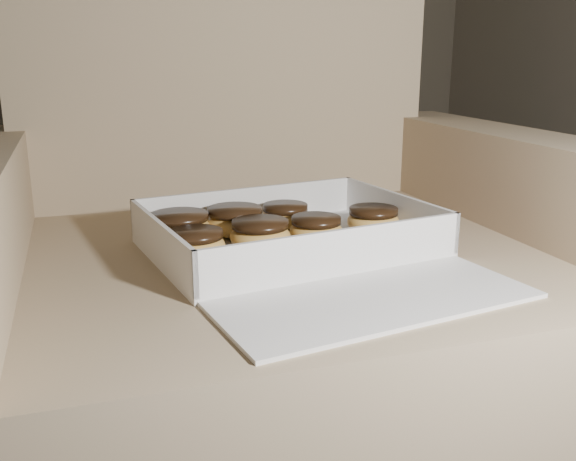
{
  "coord_description": "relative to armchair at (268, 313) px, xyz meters",
  "views": [
    {
      "loc": [
        0.39,
        -0.32,
        0.7
      ],
      "look_at": [
        0.66,
        0.48,
        0.46
      ],
      "focal_mm": 40.0,
      "sensor_mm": 36.0,
      "label": 1
    }
  ],
  "objects": [
    {
      "name": "armchair",
      "position": [
        0.0,
        0.0,
        0.0
      ],
      "size": [
        0.92,
        0.78,
        0.96
      ],
      "color": "#8D7A5A",
      "rests_on": "floor"
    },
    {
      "name": "donut_e",
      "position": [
        -0.13,
        -0.03,
        0.16
      ],
      "size": [
        0.09,
        0.09,
        0.04
      ],
      "color": "gold",
      "rests_on": "bakery_box"
    },
    {
      "name": "crumb_b",
      "position": [
        0.17,
        -0.09,
        0.14
      ],
      "size": [
        0.01,
        0.01,
        0.0
      ],
      "primitive_type": "ellipsoid",
      "color": "black",
      "rests_on": "bakery_box"
    },
    {
      "name": "donut_c",
      "position": [
        0.03,
        -0.0,
        0.16
      ],
      "size": [
        0.07,
        0.07,
        0.04
      ],
      "color": "gold",
      "rests_on": "bakery_box"
    },
    {
      "name": "crumb_c",
      "position": [
        -0.12,
        -0.22,
        0.14
      ],
      "size": [
        0.01,
        0.01,
        0.0
      ],
      "primitive_type": "ellipsoid",
      "color": "black",
      "rests_on": "bakery_box"
    },
    {
      "name": "donut_a",
      "position": [
        0.14,
        -0.07,
        0.16
      ],
      "size": [
        0.08,
        0.08,
        0.04
      ],
      "color": "gold",
      "rests_on": "bakery_box"
    },
    {
      "name": "donut_b",
      "position": [
        0.05,
        -0.09,
        0.16
      ],
      "size": [
        0.07,
        0.07,
        0.04
      ],
      "color": "gold",
      "rests_on": "bakery_box"
    },
    {
      "name": "donut_f",
      "position": [
        -0.04,
        -0.1,
        0.16
      ],
      "size": [
        0.08,
        0.08,
        0.04
      ],
      "color": "gold",
      "rests_on": "bakery_box"
    },
    {
      "name": "donut_d",
      "position": [
        -0.05,
        -0.02,
        0.16
      ],
      "size": [
        0.08,
        0.08,
        0.04
      ],
      "color": "gold",
      "rests_on": "bakery_box"
    },
    {
      "name": "crumb_e",
      "position": [
        -0.04,
        -0.1,
        0.14
      ],
      "size": [
        0.01,
        0.01,
        0.0
      ],
      "primitive_type": "ellipsoid",
      "color": "black",
      "rests_on": "bakery_box"
    },
    {
      "name": "crumb_a",
      "position": [
        -0.07,
        -0.2,
        0.14
      ],
      "size": [
        0.01,
        0.01,
        0.0
      ],
      "primitive_type": "ellipsoid",
      "color": "black",
      "rests_on": "bakery_box"
    },
    {
      "name": "donut_g",
      "position": [
        -0.13,
        -0.11,
        0.16
      ],
      "size": [
        0.08,
        0.08,
        0.04
      ],
      "color": "gold",
      "rests_on": "bakery_box"
    },
    {
      "name": "bakery_box",
      "position": [
        0.02,
        -0.12,
        0.14
      ],
      "size": [
        0.42,
        0.48,
        0.06
      ],
      "rotation": [
        0.0,
        0.0,
        0.15
      ],
      "color": "silver",
      "rests_on": "armchair"
    },
    {
      "name": "crumb_d",
      "position": [
        0.18,
        -0.17,
        0.14
      ],
      "size": [
        0.01,
        0.01,
        0.0
      ],
      "primitive_type": "ellipsoid",
      "color": "black",
      "rests_on": "bakery_box"
    }
  ]
}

